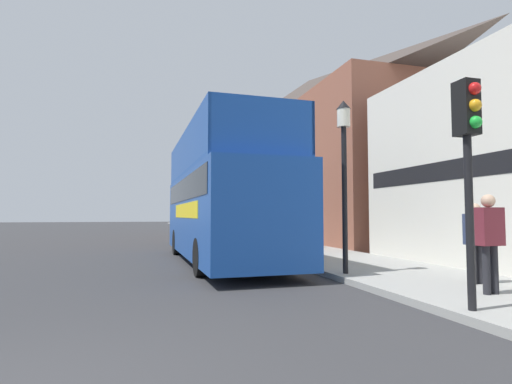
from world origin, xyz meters
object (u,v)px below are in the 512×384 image
Objects in this scene: pedestrian_third at (476,235)px; traffic_signal at (468,140)px; parked_car_ahead_of_bus at (207,231)px; lamp_post_second at (266,169)px; tour_bus at (221,206)px; pedestrian_second at (489,234)px; lamp_post_nearest at (344,152)px.

pedestrian_third is 3.08m from traffic_signal.
lamp_post_second is at bearing -76.61° from parked_car_ahead_of_bus.
tour_bus reaches higher than parked_car_ahead_of_bus.
pedestrian_third is at bearing 56.55° from pedestrian_second.
parked_car_ahead_of_bus is 0.96× the size of lamp_post_nearest.
lamp_post_nearest is at bearing -86.06° from parked_car_ahead_of_bus.
tour_bus reaches higher than traffic_signal.
lamp_post_second reaches higher than lamp_post_nearest.
lamp_post_second is (2.44, 2.77, 1.62)m from tour_bus.
pedestrian_third reaches higher than parked_car_ahead_of_bus.
tour_bus is 8.21m from pedestrian_second.
lamp_post_second reaches higher than pedestrian_second.
tour_bus is 4.03m from lamp_post_second.
pedestrian_second is 1.08× the size of pedestrian_third.
parked_car_ahead_of_bus is 2.46× the size of pedestrian_third.
tour_bus reaches higher than pedestrian_third.
lamp_post_nearest is at bearing 131.90° from pedestrian_third.
tour_bus is 5.93× the size of pedestrian_third.
pedestrian_third is at bearing 44.26° from traffic_signal.
pedestrian_second is 0.37× the size of lamp_post_second.
parked_car_ahead_of_bus is 15.24m from pedestrian_third.
pedestrian_third is at bearing -79.49° from lamp_post_second.
tour_bus is 2.03× the size of lamp_post_second.
pedestrian_third is 9.66m from lamp_post_second.
pedestrian_second reaches higher than pedestrian_third.
pedestrian_third is 3.44m from lamp_post_nearest.
tour_bus is 5.07m from lamp_post_nearest.
pedestrian_third is 0.39× the size of lamp_post_nearest.
traffic_signal is 0.81× the size of lamp_post_nearest.
parked_car_ahead_of_bus is at bearing 99.68° from pedestrian_second.
tour_bus is 5.50× the size of pedestrian_second.
lamp_post_second is (1.60, -5.65, 2.80)m from parked_car_ahead_of_bus.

